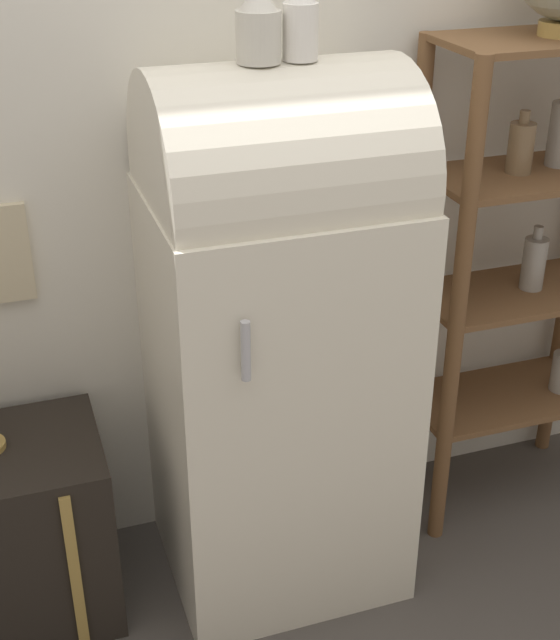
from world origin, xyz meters
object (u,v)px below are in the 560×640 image
Objects in this scene: refrigerator at (277,335)px; vase_center at (301,19)px; suitcase_trunk at (11,533)px; vase_left at (258,25)px.

vase_center reaches higher than refrigerator.
vase_center is at bearing -3.89° from suitcase_trunk.
refrigerator is at bearing 11.99° from vase_left.
suitcase_trunk is 1.62m from vase_center.
vase_left is at bearing 178.40° from vase_center.
suitcase_trunk is at bearing 175.80° from vase_left.
vase_left is (0.74, -0.05, 1.37)m from suitcase_trunk.
vase_center is (0.06, -0.01, 0.85)m from refrigerator.
vase_center is (0.10, -0.00, 0.01)m from vase_left.
refrigerator is at bearing -3.20° from suitcase_trunk.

